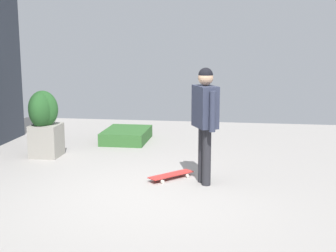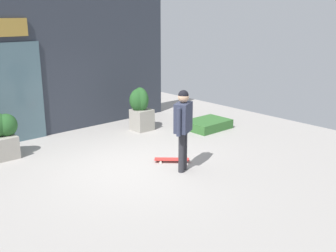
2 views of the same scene
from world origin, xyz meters
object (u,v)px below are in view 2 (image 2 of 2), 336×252
(skateboard, at_px, (172,159))
(planter_box_right, at_px, (140,107))
(planter_box_left, at_px, (1,132))
(skateboarder, at_px, (183,122))

(skateboard, relative_size, planter_box_right, 0.57)
(planter_box_left, xyz_separation_m, planter_box_right, (3.77, -0.34, 0.09))
(planter_box_right, bearing_deg, skateboarder, -112.18)
(skateboarder, xyz_separation_m, planter_box_left, (-2.53, 3.38, -0.48))
(skateboard, distance_m, planter_box_left, 3.96)
(skateboarder, xyz_separation_m, planter_box_right, (1.24, 3.03, -0.39))
(planter_box_right, bearing_deg, skateboard, -113.13)
(skateboard, bearing_deg, planter_box_left, -3.20)
(planter_box_left, relative_size, planter_box_right, 0.86)
(skateboard, distance_m, planter_box_right, 2.80)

